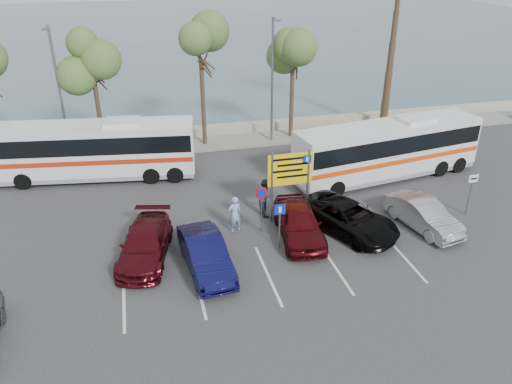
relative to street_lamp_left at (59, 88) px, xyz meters
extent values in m
plane|color=#303032|center=(10.00, -13.52, -4.60)|extent=(120.00, 120.00, 0.00)
cube|color=gray|center=(10.00, 0.48, -4.52)|extent=(44.00, 2.40, 0.15)
cube|color=#A9A087|center=(10.00, 2.48, -4.30)|extent=(48.00, 0.80, 0.60)
plane|color=#425B6A|center=(10.00, 46.48, -4.59)|extent=(140.00, 140.00, 0.00)
cylinder|color=#382619|center=(2.00, 0.48, -1.93)|extent=(0.28, 0.28, 5.04)
cylinder|color=#382619|center=(8.50, 0.48, -1.65)|extent=(0.28, 0.28, 5.60)
cylinder|color=#382619|center=(14.50, 0.48, -1.86)|extent=(0.28, 0.28, 5.18)
cylinder|color=#382619|center=(21.50, 0.48, 0.55)|extent=(0.48, 0.48, 10.00)
cylinder|color=slate|center=(0.00, 0.08, -0.45)|extent=(0.16, 0.16, 8.00)
cylinder|color=slate|center=(0.00, -0.37, 3.50)|extent=(0.12, 0.90, 0.12)
cube|color=slate|center=(0.00, -0.87, 3.45)|extent=(0.45, 0.25, 0.12)
cylinder|color=slate|center=(13.00, 0.08, -0.45)|extent=(0.16, 0.16, 8.00)
cylinder|color=slate|center=(13.00, -0.37, 3.50)|extent=(0.12, 0.90, 0.12)
cube|color=slate|center=(13.00, -0.87, 3.45)|extent=(0.45, 0.25, 0.12)
cylinder|color=slate|center=(10.10, -10.32, -2.80)|extent=(0.12, 0.12, 3.60)
cylinder|color=slate|center=(11.90, -10.32, -2.80)|extent=(0.12, 0.12, 3.60)
cube|color=yellow|center=(11.00, -10.32, -1.90)|extent=(2.20, 0.06, 1.60)
cube|color=#0C2699|center=(11.80, -10.36, -1.45)|extent=(0.42, 0.01, 0.42)
cylinder|color=slate|center=(9.40, -11.12, -3.50)|extent=(0.07, 0.07, 2.20)
cylinder|color=#B20C0C|center=(9.40, -11.15, -2.55)|extent=(0.60, 0.03, 0.60)
cylinder|color=slate|center=(9.80, -12.72, -3.50)|extent=(0.07, 0.07, 2.20)
cube|color=#0C2699|center=(9.80, -12.74, -2.60)|extent=(0.50, 0.03, 0.50)
cylinder|color=slate|center=(19.80, -12.02, -3.50)|extent=(0.07, 0.07, 2.20)
cube|color=white|center=(19.80, -12.04, -2.60)|extent=(0.50, 0.03, 0.40)
cube|color=white|center=(1.77, -3.09, -2.73)|extent=(11.29, 3.89, 2.72)
cube|color=black|center=(1.77, -3.09, -2.25)|extent=(11.07, 3.90, 0.97)
cube|color=red|center=(1.77, -3.09, -3.17)|extent=(11.18, 3.91, 0.28)
cube|color=gray|center=(1.77, -3.09, -4.09)|extent=(11.17, 3.85, 0.51)
cube|color=white|center=(1.77, -3.09, -1.26)|extent=(2.03, 1.72, 0.22)
cube|color=white|center=(17.85, -7.02, -2.73)|extent=(11.30, 4.00, 2.72)
cube|color=black|center=(17.85, -7.02, -2.25)|extent=(11.09, 4.00, 0.97)
cube|color=#EB460D|center=(17.85, -7.02, -3.17)|extent=(11.20, 4.01, 0.28)
cube|color=gray|center=(17.85, -7.02, -4.09)|extent=(11.19, 3.96, 0.51)
cube|color=white|center=(17.85, -7.02, -1.26)|extent=(2.05, 1.74, 0.22)
imported|color=#0E0E41|center=(6.40, -13.48, -3.87)|extent=(1.99, 4.57, 1.46)
imported|color=#4B0C13|center=(4.00, -12.02, -3.91)|extent=(2.96, 5.05, 1.38)
imported|color=#4A0A0F|center=(10.96, -12.02, -3.82)|extent=(2.29, 4.75, 1.56)
imported|color=black|center=(13.36, -12.02, -3.89)|extent=(4.41, 5.60, 1.41)
imported|color=#9B9CA1|center=(16.97, -12.62, -3.90)|extent=(2.33, 4.44, 1.39)
imported|color=#92A5D4|center=(8.19, -10.78, -3.69)|extent=(0.74, 0.56, 1.82)
imported|color=#2E3346|center=(10.00, -9.54, -3.63)|extent=(0.85, 1.03, 1.93)
camera|label=1|loc=(4.27, -30.69, 7.79)|focal=35.00mm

